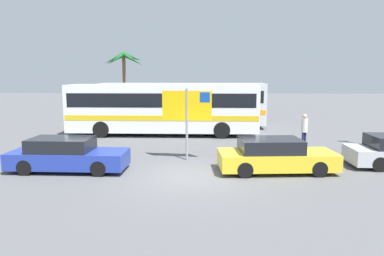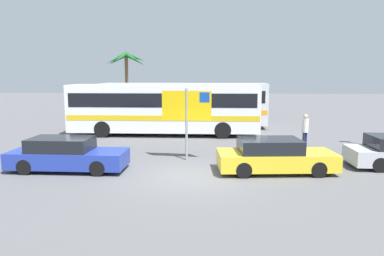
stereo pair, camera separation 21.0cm
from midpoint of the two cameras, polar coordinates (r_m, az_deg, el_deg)
ground at (r=13.58m, az=-0.74°, el=-7.79°), size 120.00×120.00×0.00m
bus_front_coach at (r=22.77m, az=-4.85°, el=3.37°), size 11.78×2.65×3.17m
bus_rear_coach at (r=26.13m, az=-1.78°, el=4.05°), size 11.78×2.65×3.17m
ferry_sign at (r=15.84m, az=-1.04°, el=3.12°), size 2.19×0.28×3.20m
car_blue at (r=15.20m, az=-19.59°, el=-4.06°), size 4.61×1.74×1.32m
car_yellow at (r=14.51m, az=12.59°, el=-4.34°), size 4.64×2.14×1.32m
pedestrian_by_bus at (r=19.24m, az=17.08°, el=-0.05°), size 0.32×0.32×1.81m
palm_tree_seaside at (r=34.21m, az=-10.97°, el=10.05°), size 3.69×3.78×5.86m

